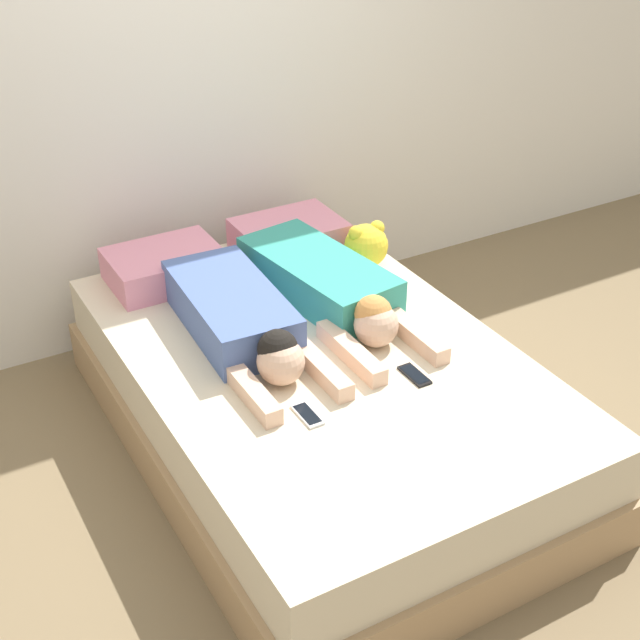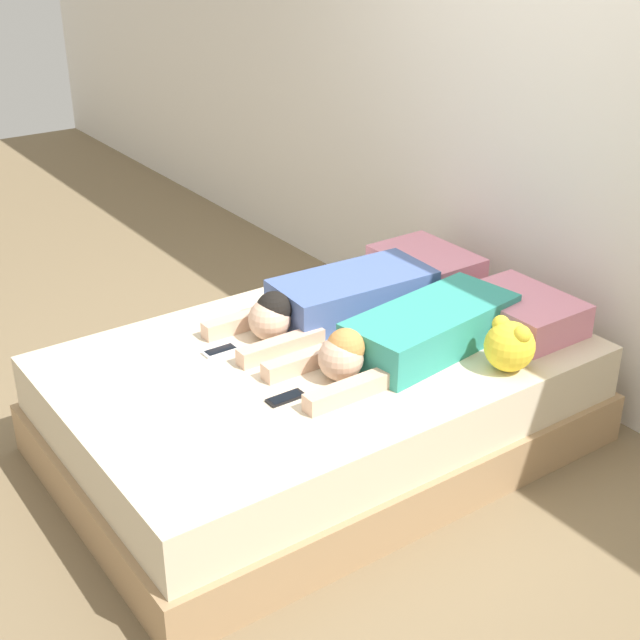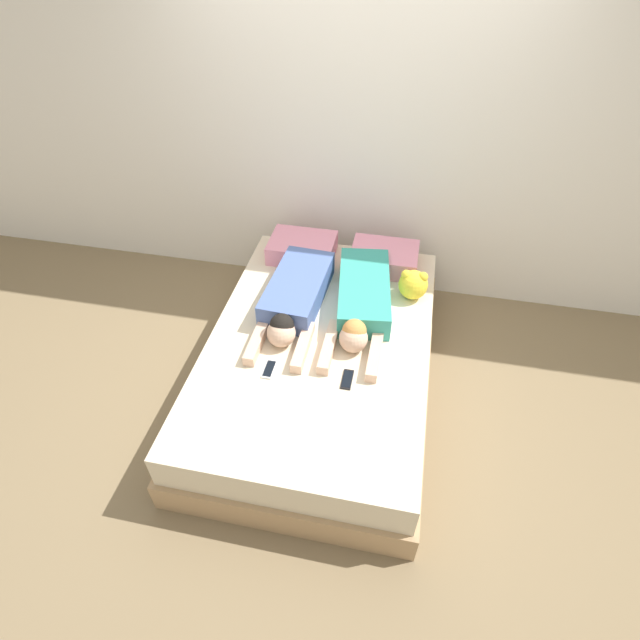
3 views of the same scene
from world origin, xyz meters
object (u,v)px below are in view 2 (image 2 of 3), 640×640
(pillow_head_right, at_px, (522,312))
(cell_phone_left, at_px, (220,351))
(person_left, at_px, (334,300))
(person_right, at_px, (411,335))
(plush_toy, at_px, (510,345))
(cell_phone_right, at_px, (286,398))
(pillow_head_left, at_px, (426,266))
(bed, at_px, (320,400))

(pillow_head_right, distance_m, cell_phone_left, 1.32)
(person_left, xyz_separation_m, person_right, (0.45, 0.06, -0.00))
(plush_toy, bearing_deg, cell_phone_left, -132.31)
(cell_phone_right, bearing_deg, plush_toy, 69.62)
(pillow_head_right, bearing_deg, person_right, -99.45)
(person_left, xyz_separation_m, plush_toy, (0.78, 0.30, 0.02))
(pillow_head_left, bearing_deg, pillow_head_right, 0.00)
(plush_toy, bearing_deg, pillow_head_right, 126.05)
(pillow_head_right, xyz_separation_m, person_right, (-0.09, -0.56, 0.01))
(cell_phone_left, bearing_deg, pillow_head_left, 93.44)
(pillow_head_left, relative_size, cell_phone_left, 3.26)
(pillow_head_left, relative_size, cell_phone_right, 3.26)
(pillow_head_left, height_order, person_left, person_left)
(person_right, height_order, plush_toy, plush_toy)
(pillow_head_right, relative_size, person_left, 0.47)
(bed, distance_m, person_right, 0.49)
(pillow_head_left, height_order, cell_phone_left, pillow_head_left)
(cell_phone_right, height_order, plush_toy, plush_toy)
(pillow_head_right, height_order, cell_phone_right, pillow_head_right)
(cell_phone_left, bearing_deg, bed, 54.09)
(bed, bearing_deg, plush_toy, 44.23)
(cell_phone_left, bearing_deg, person_left, 88.27)
(pillow_head_right, distance_m, person_right, 0.56)
(cell_phone_right, bearing_deg, pillow_head_left, 114.89)
(person_right, bearing_deg, person_left, -171.93)
(pillow_head_left, height_order, pillow_head_right, same)
(person_left, relative_size, person_right, 0.93)
(bed, relative_size, person_right, 1.93)
(bed, height_order, person_right, person_right)
(plush_toy, bearing_deg, pillow_head_left, 159.63)
(bed, height_order, pillow_head_right, pillow_head_right)
(pillow_head_left, height_order, cell_phone_right, pillow_head_left)
(person_left, height_order, cell_phone_right, person_left)
(plush_toy, bearing_deg, person_left, -159.06)
(pillow_head_left, xyz_separation_m, cell_phone_right, (0.55, -1.18, -0.07))
(person_right, xyz_separation_m, plush_toy, (0.33, 0.23, 0.02))
(bed, relative_size, cell_phone_right, 14.54)
(person_left, bearing_deg, plush_toy, 20.94)
(pillow_head_left, distance_m, plush_toy, 0.92)
(pillow_head_left, relative_size, person_left, 0.47)
(pillow_head_right, bearing_deg, pillow_head_left, 180.00)
(bed, relative_size, pillow_head_right, 4.46)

